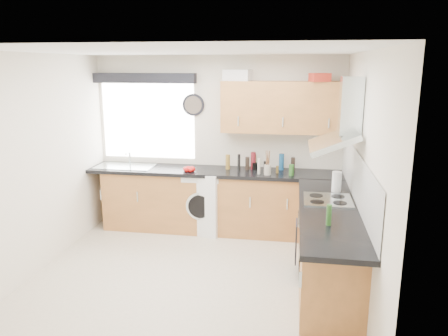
% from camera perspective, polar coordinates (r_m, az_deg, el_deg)
% --- Properties ---
extents(ground_plane, '(3.60, 3.60, 0.00)m').
position_cam_1_polar(ground_plane, '(5.14, -4.43, -14.14)').
color(ground_plane, beige).
extents(ceiling, '(3.60, 3.60, 0.02)m').
position_cam_1_polar(ceiling, '(4.56, -5.01, 14.97)').
color(ceiling, white).
rests_on(ceiling, wall_back).
extents(wall_back, '(3.60, 0.02, 2.50)m').
position_cam_1_polar(wall_back, '(6.42, -0.82, 3.32)').
color(wall_back, silver).
rests_on(wall_back, ground_plane).
extents(wall_front, '(3.60, 0.02, 2.50)m').
position_cam_1_polar(wall_front, '(3.06, -12.95, -8.42)').
color(wall_front, silver).
rests_on(wall_front, ground_plane).
extents(wall_left, '(0.02, 3.60, 2.50)m').
position_cam_1_polar(wall_left, '(5.41, -23.53, 0.31)').
color(wall_left, silver).
rests_on(wall_left, ground_plane).
extents(wall_right, '(0.02, 3.60, 2.50)m').
position_cam_1_polar(wall_right, '(4.61, 17.57, -1.32)').
color(wall_right, silver).
rests_on(wall_right, ground_plane).
extents(window, '(1.40, 0.02, 1.10)m').
position_cam_1_polar(window, '(6.63, -9.87, 6.07)').
color(window, white).
rests_on(window, wall_back).
extents(window_blind, '(1.50, 0.18, 0.14)m').
position_cam_1_polar(window_blind, '(6.49, -10.36, 11.49)').
color(window_blind, black).
rests_on(window_blind, wall_back).
extents(splashback, '(0.01, 3.00, 0.54)m').
position_cam_1_polar(splashback, '(4.91, 16.93, -1.23)').
color(splashback, white).
rests_on(splashback, wall_right).
extents(base_cab_back, '(3.00, 0.58, 0.86)m').
position_cam_1_polar(base_cab_back, '(6.35, -2.15, -4.41)').
color(base_cab_back, '#945F2F').
rests_on(base_cab_back, ground_plane).
extents(base_cab_corner, '(0.60, 0.60, 0.86)m').
position_cam_1_polar(base_cab_corner, '(6.24, 12.44, -5.07)').
color(base_cab_corner, '#945F2F').
rests_on(base_cab_corner, ground_plane).
extents(base_cab_right, '(0.58, 2.10, 0.86)m').
position_cam_1_polar(base_cab_right, '(4.98, 13.32, -9.93)').
color(base_cab_right, '#945F2F').
rests_on(base_cab_right, ground_plane).
extents(worktop_back, '(3.60, 0.62, 0.05)m').
position_cam_1_polar(worktop_back, '(6.20, -1.30, -0.48)').
color(worktop_back, black).
rests_on(worktop_back, base_cab_back).
extents(worktop_right, '(0.62, 2.42, 0.05)m').
position_cam_1_polar(worktop_right, '(4.68, 13.61, -5.52)').
color(worktop_right, black).
rests_on(worktop_right, base_cab_right).
extents(sink, '(0.84, 0.46, 0.10)m').
position_cam_1_polar(sink, '(6.56, -12.80, 0.54)').
color(sink, silver).
rests_on(sink, worktop_back).
extents(oven, '(0.56, 0.58, 0.85)m').
position_cam_1_polar(oven, '(5.12, 13.09, -9.32)').
color(oven, black).
rests_on(oven, ground_plane).
extents(hob_plate, '(0.52, 0.52, 0.01)m').
position_cam_1_polar(hob_plate, '(4.95, 13.39, -4.06)').
color(hob_plate, silver).
rests_on(hob_plate, worktop_right).
extents(extractor_hood, '(0.52, 0.78, 0.66)m').
position_cam_1_polar(extractor_hood, '(4.78, 15.14, 5.71)').
color(extractor_hood, silver).
rests_on(extractor_hood, wall_right).
extents(upper_cabinets, '(1.70, 0.35, 0.70)m').
position_cam_1_polar(upper_cabinets, '(6.07, 7.80, 7.87)').
color(upper_cabinets, '#945F2F').
rests_on(upper_cabinets, wall_back).
extents(washing_machine, '(0.73, 0.72, 0.90)m').
position_cam_1_polar(washing_machine, '(6.36, -2.59, -4.21)').
color(washing_machine, white).
rests_on(washing_machine, ground_plane).
extents(wall_clock, '(0.32, 0.04, 0.32)m').
position_cam_1_polar(wall_clock, '(6.38, -4.06, 8.22)').
color(wall_clock, black).
rests_on(wall_clock, wall_back).
extents(casserole, '(0.40, 0.32, 0.15)m').
position_cam_1_polar(casserole, '(6.19, 1.81, 12.03)').
color(casserole, white).
rests_on(casserole, upper_cabinets).
extents(storage_box, '(0.29, 0.27, 0.11)m').
position_cam_1_polar(storage_box, '(5.95, 12.40, 11.48)').
color(storage_box, '#AF2A1B').
rests_on(storage_box, upper_cabinets).
extents(utensil_pot, '(0.12, 0.12, 0.14)m').
position_cam_1_polar(utensil_pot, '(5.94, 5.70, -0.23)').
color(utensil_pot, gray).
rests_on(utensil_pot, worktop_back).
extents(kitchen_roll, '(0.13, 0.13, 0.24)m').
position_cam_1_polar(kitchen_roll, '(5.29, 14.50, -1.74)').
color(kitchen_roll, white).
rests_on(kitchen_roll, worktop_right).
extents(tomato_cluster, '(0.18, 0.18, 0.07)m').
position_cam_1_polar(tomato_cluster, '(6.12, -4.57, -0.15)').
color(tomato_cluster, '#BE0E0B').
rests_on(tomato_cluster, worktop_back).
extents(jar_0, '(0.07, 0.07, 0.15)m').
position_cam_1_polar(jar_0, '(5.94, 8.80, -0.26)').
color(jar_0, '#28561E').
rests_on(jar_0, worktop_back).
extents(jar_1, '(0.04, 0.04, 0.25)m').
position_cam_1_polar(jar_1, '(6.05, 1.96, 0.63)').
color(jar_1, black).
rests_on(jar_1, worktop_back).
extents(jar_2, '(0.06, 0.06, 0.18)m').
position_cam_1_polar(jar_2, '(6.20, 3.06, 0.60)').
color(jar_2, black).
rests_on(jar_2, worktop_back).
extents(jar_3, '(0.07, 0.07, 0.11)m').
position_cam_1_polar(jar_3, '(6.21, 4.04, 0.24)').
color(jar_3, black).
rests_on(jar_3, worktop_back).
extents(jar_4, '(0.04, 0.04, 0.22)m').
position_cam_1_polar(jar_4, '(6.23, 4.07, 0.80)').
color(jar_4, brown).
rests_on(jar_4, worktop_back).
extents(jar_5, '(0.04, 0.04, 0.10)m').
position_cam_1_polar(jar_5, '(6.05, 6.97, -0.19)').
color(jar_5, brown).
rests_on(jar_5, worktop_back).
extents(jar_6, '(0.06, 0.06, 0.19)m').
position_cam_1_polar(jar_6, '(6.18, 8.98, 0.46)').
color(jar_6, black).
rests_on(jar_6, worktop_back).
extents(jar_7, '(0.07, 0.07, 0.25)m').
position_cam_1_polar(jar_7, '(6.22, 3.83, 0.94)').
color(jar_7, maroon).
rests_on(jar_7, worktop_back).
extents(jar_8, '(0.06, 0.06, 0.21)m').
position_cam_1_polar(jar_8, '(6.23, 0.50, 0.80)').
color(jar_8, olive).
rests_on(jar_8, worktop_back).
extents(jar_9, '(0.07, 0.07, 0.23)m').
position_cam_1_polar(jar_9, '(6.23, 7.51, 0.79)').
color(jar_9, navy).
rests_on(jar_9, worktop_back).
extents(jar_10, '(0.04, 0.04, 0.22)m').
position_cam_1_polar(jar_10, '(5.96, 4.59, 0.22)').
color(jar_10, '#B2AA98').
rests_on(jar_10, worktop_back).
extents(jar_11, '(0.06, 0.06, 0.16)m').
position_cam_1_polar(jar_11, '(6.06, 5.46, 0.15)').
color(jar_11, black).
rests_on(jar_11, worktop_back).
extents(bottle_0, '(0.05, 0.05, 0.20)m').
position_cam_1_polar(bottle_0, '(4.18, 13.55, -5.98)').
color(bottle_0, '#27561E').
rests_on(bottle_0, worktop_right).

